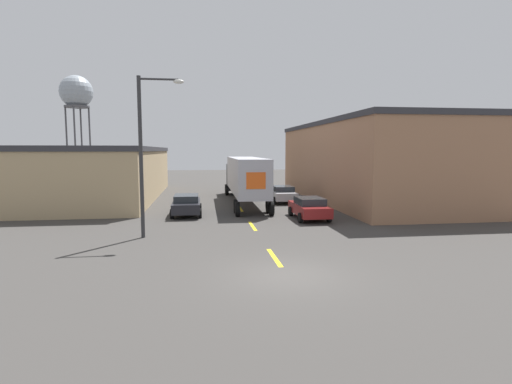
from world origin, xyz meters
TOP-DOWN VIEW (x-y plane):
  - ground_plane at (0.00, 0.00)m, footprint 160.00×160.00m
  - road_centerline at (0.00, 9.65)m, footprint 0.20×17.34m
  - warehouse_left at (-12.79, 25.86)m, footprint 11.32×24.72m
  - warehouse_right at (12.73, 21.29)m, footprint 11.20×25.25m
  - semi_truck at (0.71, 20.42)m, footprint 2.86×16.45m
  - parked_car_right_far at (4.09, 20.40)m, footprint 2.11×4.42m
  - parked_car_right_mid at (4.09, 11.63)m, footprint 2.11×4.42m
  - parked_car_left_far at (-4.09, 14.38)m, footprint 2.11×4.42m
  - water_tower at (-23.25, 56.89)m, footprint 5.31×5.31m
  - street_lamp at (-5.86, 7.29)m, footprint 2.37×0.32m

SIDE VIEW (x-z plane):
  - ground_plane at x=0.00m, z-range 0.00..0.00m
  - road_centerline at x=0.00m, z-range 0.00..0.01m
  - parked_car_right_far at x=4.09m, z-range 0.05..1.50m
  - parked_car_right_mid at x=4.09m, z-range 0.05..1.50m
  - parked_car_left_far at x=-4.09m, z-range 0.05..1.50m
  - semi_truck at x=0.71m, z-range 0.40..4.35m
  - warehouse_left at x=-12.79m, z-range 0.00..4.90m
  - warehouse_right at x=12.73m, z-range 0.00..7.14m
  - street_lamp at x=-5.86m, z-range 0.63..8.97m
  - water_tower at x=-23.25m, z-range 5.53..22.44m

